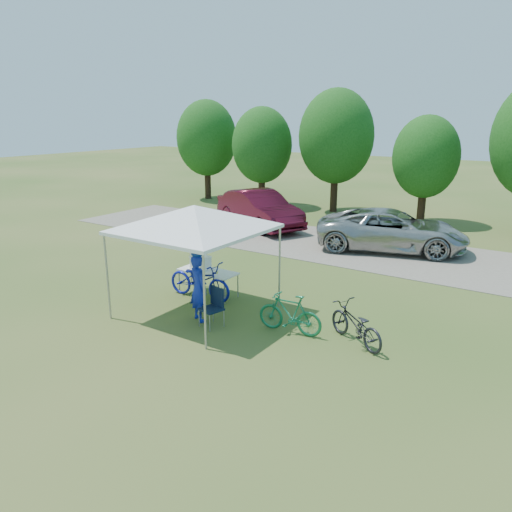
{
  "coord_description": "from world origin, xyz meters",
  "views": [
    {
      "loc": [
        7.75,
        -8.95,
        4.8
      ],
      "look_at": [
        0.44,
        2.0,
        1.06
      ],
      "focal_mm": 35.0,
      "sensor_mm": 36.0,
      "label": 1
    }
  ],
  "objects_px": {
    "cooler": "(201,263)",
    "bike_dark": "(356,324)",
    "bike_blue": "(200,280)",
    "bike_green": "(290,313)",
    "cyclist": "(199,288)",
    "minivan": "(392,230)",
    "folding_table": "(208,272)",
    "sedan": "(259,209)",
    "folding_chair": "(214,304)"
  },
  "relations": [
    {
      "from": "folding_table",
      "to": "sedan",
      "type": "height_order",
      "value": "sedan"
    },
    {
      "from": "bike_dark",
      "to": "sedan",
      "type": "bearing_deg",
      "value": -108.01
    },
    {
      "from": "minivan",
      "to": "sedan",
      "type": "relative_size",
      "value": 1.09
    },
    {
      "from": "cyclist",
      "to": "folding_table",
      "type": "bearing_deg",
      "value": -33.88
    },
    {
      "from": "bike_blue",
      "to": "sedan",
      "type": "height_order",
      "value": "sedan"
    },
    {
      "from": "minivan",
      "to": "bike_blue",
      "type": "bearing_deg",
      "value": 144.2
    },
    {
      "from": "folding_table",
      "to": "cyclist",
      "type": "xyz_separation_m",
      "value": [
        0.95,
        -1.51,
        0.17
      ]
    },
    {
      "from": "bike_green",
      "to": "minivan",
      "type": "bearing_deg",
      "value": 178.6
    },
    {
      "from": "folding_table",
      "to": "minivan",
      "type": "relative_size",
      "value": 0.32
    },
    {
      "from": "bike_blue",
      "to": "bike_green",
      "type": "distance_m",
      "value": 3.2
    },
    {
      "from": "folding_table",
      "to": "folding_chair",
      "type": "distance_m",
      "value": 2.11
    },
    {
      "from": "sedan",
      "to": "bike_green",
      "type": "bearing_deg",
      "value": -117.89
    },
    {
      "from": "bike_dark",
      "to": "minivan",
      "type": "xyz_separation_m",
      "value": [
        -1.98,
        7.99,
        0.32
      ]
    },
    {
      "from": "cyclist",
      "to": "bike_green",
      "type": "xyz_separation_m",
      "value": [
        2.18,
        0.58,
        -0.35
      ]
    },
    {
      "from": "folding_table",
      "to": "bike_dark",
      "type": "bearing_deg",
      "value": -7.6
    },
    {
      "from": "bike_green",
      "to": "sedan",
      "type": "xyz_separation_m",
      "value": [
        -6.66,
        8.85,
        0.36
      ]
    },
    {
      "from": "folding_table",
      "to": "bike_green",
      "type": "height_order",
      "value": "bike_green"
    },
    {
      "from": "cooler",
      "to": "bike_green",
      "type": "height_order",
      "value": "cooler"
    },
    {
      "from": "cooler",
      "to": "bike_dark",
      "type": "bearing_deg",
      "value": -7.21
    },
    {
      "from": "cyclist",
      "to": "bike_green",
      "type": "distance_m",
      "value": 2.28
    },
    {
      "from": "cyclist",
      "to": "minivan",
      "type": "distance_m",
      "value": 9.03
    },
    {
      "from": "bike_dark",
      "to": "cooler",
      "type": "bearing_deg",
      "value": -68.78
    },
    {
      "from": "bike_green",
      "to": "sedan",
      "type": "height_order",
      "value": "sedan"
    },
    {
      "from": "cyclist",
      "to": "minivan",
      "type": "xyz_separation_m",
      "value": [
        1.66,
        8.88,
        -0.06
      ]
    },
    {
      "from": "bike_green",
      "to": "sedan",
      "type": "distance_m",
      "value": 11.09
    },
    {
      "from": "cooler",
      "to": "bike_dark",
      "type": "height_order",
      "value": "cooler"
    },
    {
      "from": "minivan",
      "to": "folding_chair",
      "type": "bearing_deg",
      "value": 155.5
    },
    {
      "from": "cooler",
      "to": "sedan",
      "type": "distance_m",
      "value": 8.58
    },
    {
      "from": "folding_table",
      "to": "cyclist",
      "type": "relative_size",
      "value": 1.02
    },
    {
      "from": "folding_table",
      "to": "cooler",
      "type": "distance_m",
      "value": 0.34
    },
    {
      "from": "bike_dark",
      "to": "minivan",
      "type": "distance_m",
      "value": 8.23
    },
    {
      "from": "cyclist",
      "to": "bike_dark",
      "type": "distance_m",
      "value": 3.76
    },
    {
      "from": "cooler",
      "to": "bike_dark",
      "type": "relative_size",
      "value": 0.31
    },
    {
      "from": "cooler",
      "to": "bike_green",
      "type": "bearing_deg",
      "value": -15.3
    },
    {
      "from": "cooler",
      "to": "folding_table",
      "type": "bearing_deg",
      "value": 0.0
    },
    {
      "from": "bike_blue",
      "to": "bike_dark",
      "type": "relative_size",
      "value": 1.17
    },
    {
      "from": "bike_green",
      "to": "sedan",
      "type": "bearing_deg",
      "value": -148.01
    },
    {
      "from": "folding_chair",
      "to": "minivan",
      "type": "xyz_separation_m",
      "value": [
        1.17,
        8.92,
        0.22
      ]
    },
    {
      "from": "cooler",
      "to": "sedan",
      "type": "bearing_deg",
      "value": 112.53
    },
    {
      "from": "folding_chair",
      "to": "bike_dark",
      "type": "distance_m",
      "value": 3.28
    },
    {
      "from": "folding_table",
      "to": "sedan",
      "type": "bearing_deg",
      "value": 114.05
    },
    {
      "from": "bike_blue",
      "to": "minivan",
      "type": "bearing_deg",
      "value": -21.05
    },
    {
      "from": "cyclist",
      "to": "minivan",
      "type": "relative_size",
      "value": 0.31
    },
    {
      "from": "minivan",
      "to": "sedan",
      "type": "height_order",
      "value": "sedan"
    },
    {
      "from": "folding_chair",
      "to": "minivan",
      "type": "distance_m",
      "value": 9.0
    },
    {
      "from": "minivan",
      "to": "sedan",
      "type": "distance_m",
      "value": 6.17
    },
    {
      "from": "cooler",
      "to": "minivan",
      "type": "xyz_separation_m",
      "value": [
        2.86,
        7.37,
        -0.12
      ]
    },
    {
      "from": "sedan",
      "to": "minivan",
      "type": "bearing_deg",
      "value": -70.01
    },
    {
      "from": "cooler",
      "to": "sedan",
      "type": "xyz_separation_m",
      "value": [
        -3.29,
        7.93,
        -0.06
      ]
    },
    {
      "from": "bike_blue",
      "to": "cooler",
      "type": "bearing_deg",
      "value": 32.54
    }
  ]
}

